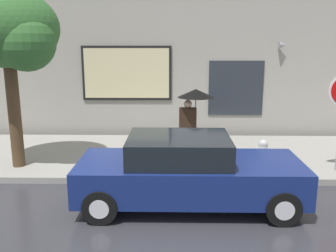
{
  "coord_description": "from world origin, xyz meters",
  "views": [
    {
      "loc": [
        0.36,
        -6.96,
        3.2
      ],
      "look_at": [
        0.21,
        1.8,
        1.2
      ],
      "focal_mm": 39.51,
      "sensor_mm": 36.0,
      "label": 1
    }
  ],
  "objects_px": {
    "fire_hydrant": "(263,154)",
    "street_tree": "(10,33)",
    "parked_car": "(187,172)",
    "pedestrian_with_umbrella": "(193,103)"
  },
  "relations": [
    {
      "from": "parked_car",
      "to": "street_tree",
      "type": "relative_size",
      "value": 1.02
    },
    {
      "from": "pedestrian_with_umbrella",
      "to": "street_tree",
      "type": "relative_size",
      "value": 0.43
    },
    {
      "from": "street_tree",
      "to": "parked_car",
      "type": "bearing_deg",
      "value": -24.46
    },
    {
      "from": "fire_hydrant",
      "to": "parked_car",
      "type": "bearing_deg",
      "value": -136.07
    },
    {
      "from": "fire_hydrant",
      "to": "pedestrian_with_umbrella",
      "type": "relative_size",
      "value": 0.39
    },
    {
      "from": "parked_car",
      "to": "pedestrian_with_umbrella",
      "type": "distance_m",
      "value": 2.91
    },
    {
      "from": "pedestrian_with_umbrella",
      "to": "parked_car",
      "type": "bearing_deg",
      "value": -94.84
    },
    {
      "from": "street_tree",
      "to": "fire_hydrant",
      "type": "bearing_deg",
      "value": -0.06
    },
    {
      "from": "fire_hydrant",
      "to": "street_tree",
      "type": "bearing_deg",
      "value": 179.94
    },
    {
      "from": "pedestrian_with_umbrella",
      "to": "street_tree",
      "type": "distance_m",
      "value": 4.74
    }
  ]
}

